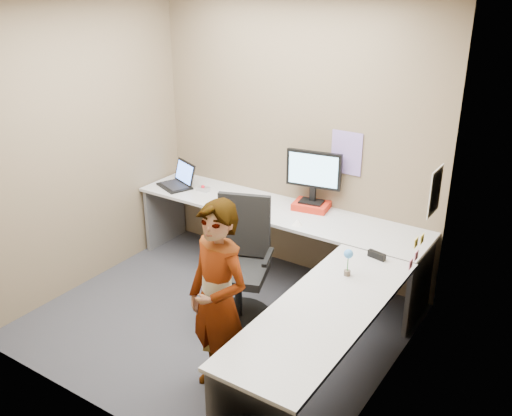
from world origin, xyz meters
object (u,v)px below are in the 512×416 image
Objects in this scene: person at (218,302)px; monitor at (314,173)px; desk at (284,258)px; office_chair at (240,273)px.

monitor is at bearing 110.95° from person.
desk is 0.95m from monitor.
monitor reaches higher than office_chair.
person is at bearing -84.77° from desk.
desk is 1.06m from person.
person is at bearing -91.72° from monitor.
office_chair is at bearing -108.46° from monitor.
monitor is (-0.16, 0.79, 0.50)m from desk.
desk is 0.40m from office_chair.
office_chair is (-0.16, -0.99, -0.65)m from monitor.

